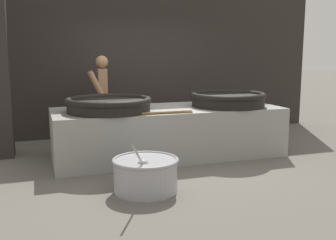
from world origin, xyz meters
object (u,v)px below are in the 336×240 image
object	(u,v)px
giant_wok_near	(109,104)
prep_bowl_vegetables	(146,173)
giant_wok_far	(228,99)
cook	(102,97)

from	to	relation	value
giant_wok_near	prep_bowl_vegetables	size ratio (longest dim) A/B	1.32
giant_wok_near	giant_wok_far	size ratio (longest dim) A/B	1.04
giant_wok_far	prep_bowl_vegetables	world-z (taller)	giant_wok_far
giant_wok_near	prep_bowl_vegetables	distance (m)	1.63
giant_wok_far	cook	xyz separation A→B (m)	(-1.95, 1.28, -0.04)
giant_wok_far	cook	distance (m)	2.33
giant_wok_far	cook	world-z (taller)	cook
giant_wok_near	cook	world-z (taller)	cook
giant_wok_near	cook	xyz separation A→B (m)	(0.11, 1.28, -0.03)
giant_wok_near	giant_wok_far	bearing A→B (deg)	-0.12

